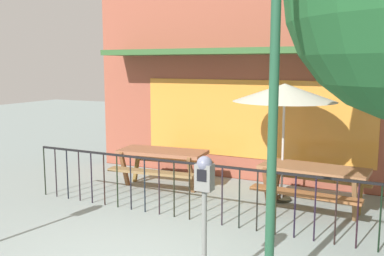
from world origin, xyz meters
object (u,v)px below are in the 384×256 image
at_px(picnic_table_right, 313,176).
at_px(street_lamp, 275,43).
at_px(picnic_table_left, 162,158).
at_px(parking_meter_far, 204,189).
at_px(patio_umbrella, 285,93).

xyz_separation_m(picnic_table_right, street_lamp, (0.11, -3.15, 2.12)).
relative_size(picnic_table_left, street_lamp, 0.46).
bearing_deg(street_lamp, parking_meter_far, -161.60).
xyz_separation_m(picnic_table_left, street_lamp, (3.19, -3.29, 2.12)).
relative_size(picnic_table_right, patio_umbrella, 0.87).
relative_size(picnic_table_left, patio_umbrella, 0.88).
xyz_separation_m(patio_umbrella, street_lamp, (0.73, -3.46, 0.72)).
distance_m(picnic_table_left, picnic_table_right, 3.09).
height_order(picnic_table_left, patio_umbrella, patio_umbrella).
xyz_separation_m(parking_meter_far, street_lamp, (0.66, 0.22, 1.52)).
xyz_separation_m(picnic_table_left, patio_umbrella, (2.46, 0.17, 1.40)).
bearing_deg(street_lamp, picnic_table_right, 92.00).
bearing_deg(picnic_table_left, street_lamp, -45.89).
height_order(picnic_table_right, street_lamp, street_lamp).
bearing_deg(street_lamp, picnic_table_left, 134.11).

